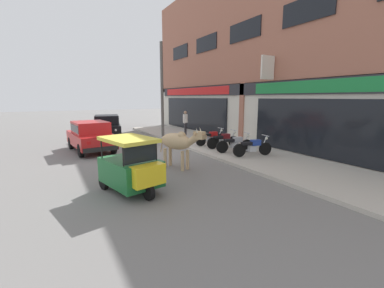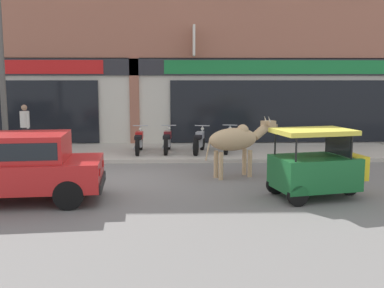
{
  "view_description": "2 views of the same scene",
  "coord_description": "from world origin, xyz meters",
  "px_view_note": "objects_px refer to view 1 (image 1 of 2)",
  "views": [
    {
      "loc": [
        11.54,
        -3.84,
        2.61
      ],
      "look_at": [
        2.86,
        1.0,
        0.8
      ],
      "focal_mm": 24.0,
      "sensor_mm": 36.0,
      "label": 1
    },
    {
      "loc": [
        1.73,
        -11.5,
        2.58
      ],
      "look_at": [
        2.08,
        1.0,
        0.78
      ],
      "focal_mm": 42.0,
      "sensor_mm": 36.0,
      "label": 2
    }
  ],
  "objects_px": {
    "car_0": "(107,125)",
    "car_1": "(91,135)",
    "motorcycle_2": "(235,144)",
    "motorcycle_3": "(253,147)",
    "auto_rickshaw": "(132,169)",
    "pedestrian": "(185,120)",
    "cow": "(178,142)",
    "motorcycle_1": "(223,140)",
    "motorcycle_0": "(211,138)",
    "utility_pole": "(162,90)"
  },
  "relations": [
    {
      "from": "car_0",
      "to": "car_1",
      "type": "bearing_deg",
      "value": -21.06
    },
    {
      "from": "motorcycle_2",
      "to": "motorcycle_3",
      "type": "bearing_deg",
      "value": 9.5
    },
    {
      "from": "car_1",
      "to": "auto_rickshaw",
      "type": "relative_size",
      "value": 1.75
    },
    {
      "from": "pedestrian",
      "to": "cow",
      "type": "bearing_deg",
      "value": -29.65
    },
    {
      "from": "car_0",
      "to": "motorcycle_1",
      "type": "distance_m",
      "value": 8.22
    },
    {
      "from": "cow",
      "to": "motorcycle_1",
      "type": "bearing_deg",
      "value": 119.15
    },
    {
      "from": "motorcycle_1",
      "to": "motorcycle_3",
      "type": "bearing_deg",
      "value": 0.98
    },
    {
      "from": "motorcycle_0",
      "to": "motorcycle_1",
      "type": "distance_m",
      "value": 0.96
    },
    {
      "from": "cow",
      "to": "auto_rickshaw",
      "type": "distance_m",
      "value": 2.65
    },
    {
      "from": "motorcycle_0",
      "to": "motorcycle_2",
      "type": "height_order",
      "value": "same"
    },
    {
      "from": "motorcycle_0",
      "to": "motorcycle_2",
      "type": "bearing_deg",
      "value": -0.89
    },
    {
      "from": "car_1",
      "to": "motorcycle_2",
      "type": "relative_size",
      "value": 2.08
    },
    {
      "from": "auto_rickshaw",
      "to": "motorcycle_1",
      "type": "relative_size",
      "value": 1.17
    },
    {
      "from": "auto_rickshaw",
      "to": "motorcycle_2",
      "type": "bearing_deg",
      "value": 113.18
    },
    {
      "from": "motorcycle_0",
      "to": "motorcycle_3",
      "type": "xyz_separation_m",
      "value": [
        3.03,
        0.13,
        0.0
      ]
    },
    {
      "from": "pedestrian",
      "to": "utility_pole",
      "type": "xyz_separation_m",
      "value": [
        -0.06,
        -1.61,
        1.93
      ]
    },
    {
      "from": "motorcycle_1",
      "to": "car_0",
      "type": "bearing_deg",
      "value": -149.14
    },
    {
      "from": "car_0",
      "to": "utility_pole",
      "type": "xyz_separation_m",
      "value": [
        2.06,
        3.06,
        2.22
      ]
    },
    {
      "from": "motorcycle_2",
      "to": "motorcycle_3",
      "type": "height_order",
      "value": "same"
    },
    {
      "from": "motorcycle_1",
      "to": "pedestrian",
      "type": "relative_size",
      "value": 1.13
    },
    {
      "from": "car_1",
      "to": "pedestrian",
      "type": "xyz_separation_m",
      "value": [
        -1.95,
        6.24,
        0.29
      ]
    },
    {
      "from": "cow",
      "to": "motorcycle_1",
      "type": "height_order",
      "value": "cow"
    },
    {
      "from": "car_0",
      "to": "motorcycle_1",
      "type": "bearing_deg",
      "value": 30.86
    },
    {
      "from": "motorcycle_3",
      "to": "utility_pole",
      "type": "distance_m",
      "value": 7.6
    },
    {
      "from": "auto_rickshaw",
      "to": "motorcycle_2",
      "type": "relative_size",
      "value": 1.19
    },
    {
      "from": "pedestrian",
      "to": "utility_pole",
      "type": "relative_size",
      "value": 0.27
    },
    {
      "from": "car_1",
      "to": "motorcycle_1",
      "type": "xyz_separation_m",
      "value": [
        2.98,
        5.78,
        -0.31
      ]
    },
    {
      "from": "motorcycle_1",
      "to": "pedestrian",
      "type": "bearing_deg",
      "value": 174.72
    },
    {
      "from": "motorcycle_1",
      "to": "motorcycle_3",
      "type": "height_order",
      "value": "same"
    },
    {
      "from": "auto_rickshaw",
      "to": "utility_pole",
      "type": "bearing_deg",
      "value": 152.11
    },
    {
      "from": "pedestrian",
      "to": "motorcycle_2",
      "type": "bearing_deg",
      "value": -5.57
    },
    {
      "from": "car_1",
      "to": "pedestrian",
      "type": "distance_m",
      "value": 6.54
    },
    {
      "from": "motorcycle_3",
      "to": "utility_pole",
      "type": "relative_size",
      "value": 0.31
    },
    {
      "from": "motorcycle_0",
      "to": "motorcycle_3",
      "type": "height_order",
      "value": "same"
    },
    {
      "from": "car_1",
      "to": "motorcycle_0",
      "type": "distance_m",
      "value": 6.04
    },
    {
      "from": "car_1",
      "to": "utility_pole",
      "type": "height_order",
      "value": "utility_pole"
    },
    {
      "from": "motorcycle_2",
      "to": "motorcycle_1",
      "type": "bearing_deg",
      "value": 173.08
    },
    {
      "from": "pedestrian",
      "to": "utility_pole",
      "type": "bearing_deg",
      "value": -92.21
    },
    {
      "from": "car_0",
      "to": "auto_rickshaw",
      "type": "bearing_deg",
      "value": -7.57
    },
    {
      "from": "car_0",
      "to": "pedestrian",
      "type": "distance_m",
      "value": 5.14
    },
    {
      "from": "car_1",
      "to": "motorcycle_3",
      "type": "distance_m",
      "value": 7.71
    },
    {
      "from": "car_1",
      "to": "motorcycle_3",
      "type": "xyz_separation_m",
      "value": [
        5.05,
        5.82,
        -0.31
      ]
    },
    {
      "from": "cow",
      "to": "utility_pole",
      "type": "distance_m",
      "value": 7.56
    },
    {
      "from": "car_1",
      "to": "motorcycle_3",
      "type": "bearing_deg",
      "value": 49.02
    },
    {
      "from": "motorcycle_3",
      "to": "utility_pole",
      "type": "height_order",
      "value": "utility_pole"
    },
    {
      "from": "cow",
      "to": "motorcycle_3",
      "type": "bearing_deg",
      "value": 87.5
    },
    {
      "from": "car_0",
      "to": "motorcycle_0",
      "type": "distance_m",
      "value": 7.36
    },
    {
      "from": "car_0",
      "to": "motorcycle_1",
      "type": "xyz_separation_m",
      "value": [
        7.05,
        4.21,
        -0.31
      ]
    },
    {
      "from": "motorcycle_0",
      "to": "pedestrian",
      "type": "relative_size",
      "value": 1.13
    },
    {
      "from": "car_0",
      "to": "motorcycle_1",
      "type": "relative_size",
      "value": 2.1
    }
  ]
}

